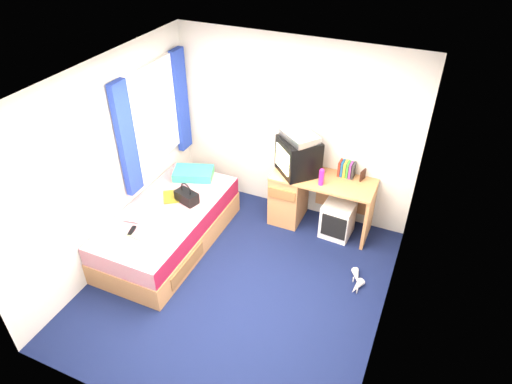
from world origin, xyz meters
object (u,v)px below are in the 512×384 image
at_px(bed, 169,227).
at_px(pink_water_bottle, 321,178).
at_px(crt_tv, 298,156).
at_px(magazine, 172,197).
at_px(white_heels, 357,282).
at_px(towel, 166,221).
at_px(pillow, 193,173).
at_px(remote_control, 132,231).
at_px(desk, 302,195).
at_px(water_bottle, 131,219).
at_px(colour_swatch_fan, 135,236).
at_px(picture_frame, 363,175).
at_px(aerosol_can, 311,169).
at_px(vcr, 300,136).
at_px(handbag, 187,196).
at_px(storage_cube, 338,219).

xyz_separation_m(bed, pink_water_bottle, (1.63, 0.99, 0.58)).
bearing_deg(crt_tv, magazine, -102.47).
bearing_deg(white_heels, bed, -173.56).
bearing_deg(towel, pillow, 102.86).
xyz_separation_m(remote_control, white_heels, (2.48, 0.77, -0.51)).
relative_size(desk, water_bottle, 6.50).
relative_size(bed, colour_swatch_fan, 9.09).
height_order(bed, desk, desk).
relative_size(towel, magazine, 1.20).
relative_size(desk, picture_frame, 9.29).
bearing_deg(colour_swatch_fan, towel, 56.67).
bearing_deg(aerosol_can, colour_swatch_fan, -131.42).
bearing_deg(aerosol_can, magazine, -150.26).
height_order(colour_swatch_fan, remote_control, remote_control).
height_order(vcr, water_bottle, vcr).
xyz_separation_m(aerosol_can, colour_swatch_fan, (-1.50, -1.70, -0.30)).
bearing_deg(towel, picture_frame, 38.98).
bearing_deg(pillow, handbag, -67.96).
distance_m(vcr, aerosol_can, 0.45).
bearing_deg(remote_control, picture_frame, 24.60).
distance_m(pillow, white_heels, 2.53).
distance_m(vcr, colour_swatch_fan, 2.28).
xyz_separation_m(aerosol_can, water_bottle, (-1.70, -1.48, -0.27)).
xyz_separation_m(water_bottle, colour_swatch_fan, (0.20, -0.21, -0.03)).
distance_m(pink_water_bottle, towel, 1.93).
height_order(pink_water_bottle, magazine, pink_water_bottle).
xyz_separation_m(pillow, towel, (0.23, -1.02, -0.00)).
distance_m(bed, colour_swatch_fan, 0.64).
distance_m(aerosol_can, water_bottle, 2.27).
height_order(storage_cube, aerosol_can, aerosol_can).
xyz_separation_m(bed, vcr, (1.27, 1.14, 1.00)).
relative_size(vcr, colour_swatch_fan, 2.06).
distance_m(remote_control, white_heels, 2.65).
bearing_deg(aerosol_can, crt_tv, 176.39).
relative_size(bed, white_heels, 5.11).
height_order(storage_cube, handbag, handbag).
bearing_deg(aerosol_can, picture_frame, 15.27).
bearing_deg(magazine, pink_water_bottle, 23.19).
relative_size(desk, remote_control, 8.12).
distance_m(storage_cube, vcr, 1.20).
relative_size(aerosol_can, remote_control, 1.22).
xyz_separation_m(bed, pillow, (-0.07, 0.77, 0.33)).
distance_m(towel, water_bottle, 0.43).
distance_m(desk, crt_tv, 0.58).
distance_m(pillow, magazine, 0.52).
xyz_separation_m(crt_tv, handbag, (-1.12, -0.89, -0.37)).
bearing_deg(bed, storage_cube, 29.13).
relative_size(storage_cube, crt_tv, 0.73).
bearing_deg(handbag, water_bottle, -105.83).
bearing_deg(pink_water_bottle, desk, 151.42).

